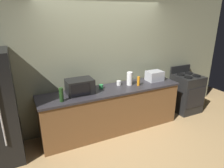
# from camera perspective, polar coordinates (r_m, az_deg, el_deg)

# --- Properties ---
(ground_plane) EXTENTS (8.00, 8.00, 0.00)m
(ground_plane) POSITION_cam_1_polar(r_m,az_deg,el_deg) (4.05, 2.57, -15.22)
(ground_plane) COLOR tan
(back_wall) EXTENTS (6.40, 0.10, 2.70)m
(back_wall) POSITION_cam_1_polar(r_m,az_deg,el_deg) (4.17, -2.48, 6.24)
(back_wall) COLOR gray
(back_wall) RESTS_ON ground_plane
(counter_run) EXTENTS (2.84, 0.64, 0.90)m
(counter_run) POSITION_cam_1_polar(r_m,az_deg,el_deg) (4.12, 0.00, -7.20)
(counter_run) COLOR brown
(counter_run) RESTS_ON ground_plane
(stove_range) EXTENTS (0.60, 0.61, 1.08)m
(stove_range) POSITION_cam_1_polar(r_m,az_deg,el_deg) (5.23, 20.12, -2.37)
(stove_range) COLOR black
(stove_range) RESTS_ON ground_plane
(microwave) EXTENTS (0.48, 0.35, 0.27)m
(microwave) POSITION_cam_1_polar(r_m,az_deg,el_deg) (3.72, -9.03, -0.68)
(microwave) COLOR black
(microwave) RESTS_ON counter_run
(toaster_oven) EXTENTS (0.34, 0.26, 0.21)m
(toaster_oven) POSITION_cam_1_polar(r_m,az_deg,el_deg) (4.49, 11.86, 2.25)
(toaster_oven) COLOR #B7BABF
(toaster_oven) RESTS_ON counter_run
(paper_towel_roll) EXTENTS (0.12, 0.12, 0.27)m
(paper_towel_roll) POSITION_cam_1_polar(r_m,az_deg,el_deg) (4.13, 4.98, 1.52)
(paper_towel_roll) COLOR white
(paper_towel_roll) RESTS_ON counter_run
(bottle_dish_soap) EXTENTS (0.06, 0.06, 0.19)m
(bottle_dish_soap) POSITION_cam_1_polar(r_m,az_deg,el_deg) (4.13, 7.44, 0.82)
(bottle_dish_soap) COLOR orange
(bottle_dish_soap) RESTS_ON counter_run
(bottle_wine) EXTENTS (0.07, 0.07, 0.24)m
(bottle_wine) POSITION_cam_1_polar(r_m,az_deg,el_deg) (3.45, -14.06, -2.93)
(bottle_wine) COLOR #1E3F19
(bottle_wine) RESTS_ON counter_run
(mug_white) EXTENTS (0.09, 0.09, 0.09)m
(mug_white) POSITION_cam_1_polar(r_m,az_deg,el_deg) (4.13, 1.92, 0.30)
(mug_white) COLOR white
(mug_white) RESTS_ON counter_run
(mug_green) EXTENTS (0.08, 0.08, 0.09)m
(mug_green) POSITION_cam_1_polar(r_m,az_deg,el_deg) (3.94, -3.08, -0.75)
(mug_green) COLOR #2D8C47
(mug_green) RESTS_ON counter_run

